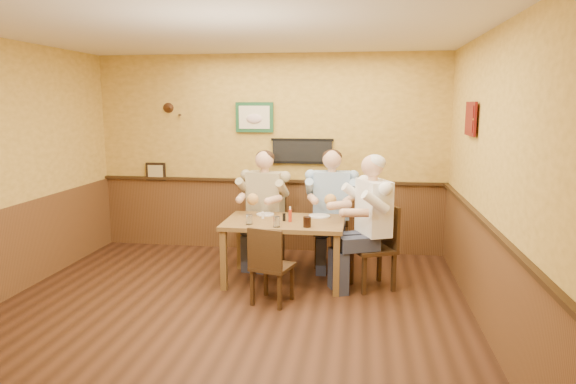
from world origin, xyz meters
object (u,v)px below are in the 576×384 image
chair_back_right (331,229)px  salt_shaker (263,215)px  pepper_shaker (284,217)px  water_glass_mid (277,222)px  chair_near_side (272,264)px  chair_back_left (266,228)px  cola_tumbler (307,222)px  water_glass_left (249,219)px  diner_blue_polo (331,214)px  chair_right_end (373,247)px  hot_sauce_bottle (290,215)px  diner_tan_shirt (266,213)px  dining_table (284,228)px  diner_white_elder (373,229)px

chair_back_right → salt_shaker: (-0.78, -0.67, 0.31)m
salt_shaker → pepper_shaker: (0.27, -0.08, 0.00)m
water_glass_mid → chair_near_side: bearing=-88.1°
chair_back_left → chair_near_side: chair_back_left is taller
cola_tumbler → salt_shaker: size_ratio=1.40×
water_glass_left → diner_blue_polo: bearing=47.9°
chair_back_left → chair_back_right: chair_back_right is taller
chair_back_left → water_glass_mid: bearing=-63.4°
chair_back_right → pepper_shaker: size_ratio=10.63×
chair_back_right → cola_tumbler: bearing=-103.4°
diner_blue_polo → salt_shaker: size_ratio=16.67×
chair_right_end → diner_blue_polo: (-0.52, 0.79, 0.20)m
chair_near_side → cola_tumbler: (0.33, 0.39, 0.38)m
chair_near_side → cola_tumbler: bearing=-114.1°
cola_tumbler → chair_back_left: bearing=124.2°
chair_back_right → water_glass_left: 1.35m
chair_back_left → water_glass_left: 0.99m
hot_sauce_bottle → water_glass_left: bearing=-156.4°
chair_near_side → diner_tan_shirt: size_ratio=0.62×
cola_tumbler → pepper_shaker: (-0.30, 0.26, -0.01)m
chair_near_side → diner_tan_shirt: diner_tan_shirt is taller
salt_shaker → chair_near_side: bearing=-71.6°
dining_table → chair_right_end: (1.03, -0.07, -0.17)m
chair_back_right → cola_tumbler: (-0.21, -1.01, 0.33)m
water_glass_left → water_glass_mid: size_ratio=0.96×
chair_near_side → diner_blue_polo: 1.52m
chair_near_side → salt_shaker: 0.86m
chair_right_end → cola_tumbler: chair_right_end is taller
diner_tan_shirt → hot_sauce_bottle: (0.43, -0.74, 0.15)m
diner_tan_shirt → diner_blue_polo: (0.87, 0.04, 0.01)m
salt_shaker → hot_sauce_bottle: bearing=-17.9°
cola_tumbler → salt_shaker: 0.66m
chair_back_right → diner_white_elder: size_ratio=0.69×
chair_near_side → salt_shaker: bearing=-55.9°
chair_back_right → water_glass_left: bearing=-133.8°
diner_tan_shirt → diner_white_elder: 1.58m
diner_blue_polo → pepper_shaker: size_ratio=15.18×
cola_tumbler → pepper_shaker: bearing=138.9°
salt_shaker → dining_table: bearing=-10.8°
chair_right_end → hot_sauce_bottle: 1.02m
dining_table → chair_near_side: (-0.03, -0.68, -0.23)m
hot_sauce_bottle → pepper_shaker: (-0.08, 0.03, -0.04)m
water_glass_left → hot_sauce_bottle: size_ratio=0.71×
diner_blue_polo → hot_sauce_bottle: 0.90m
dining_table → chair_back_left: bearing=117.8°
water_glass_left → hot_sauce_bottle: bearing=23.6°
chair_back_right → chair_right_end: chair_right_end is taller
water_glass_mid → salt_shaker: 0.45m
diner_white_elder → diner_blue_polo: bearing=-170.7°
chair_right_end → hot_sauce_bottle: bearing=-114.9°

